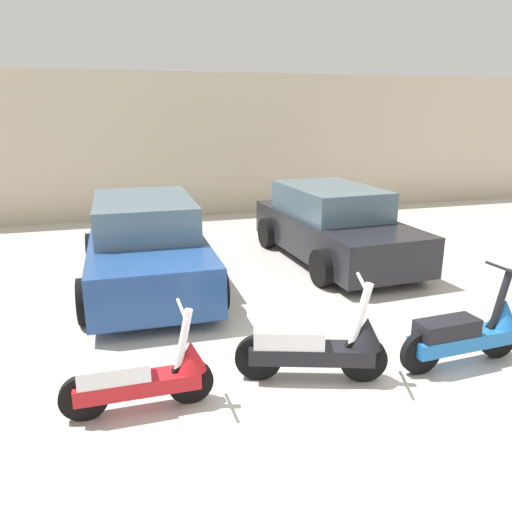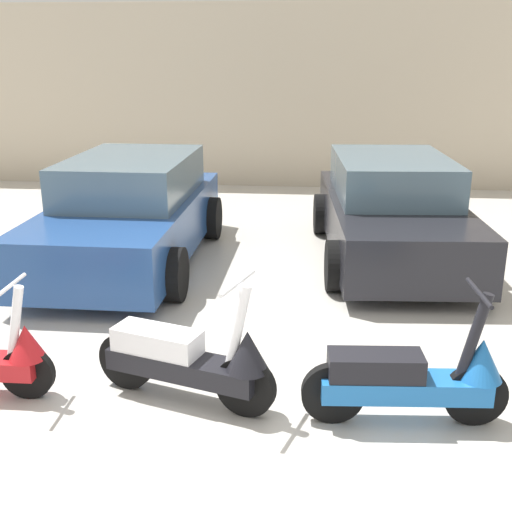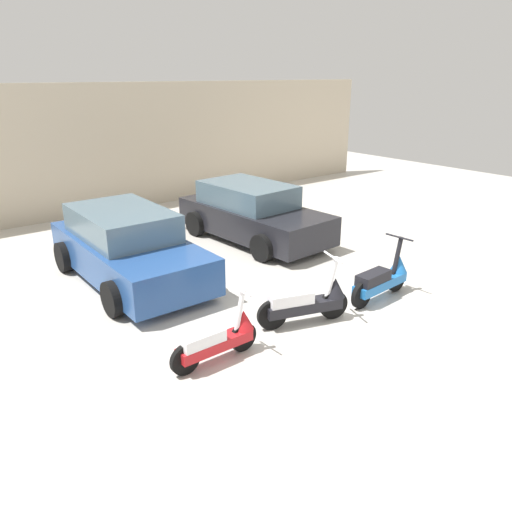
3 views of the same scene
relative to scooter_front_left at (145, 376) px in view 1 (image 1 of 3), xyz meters
The scene contains 7 objects.
ground_plane 2.06m from the scooter_front_left, 12.00° to the right, with size 28.00×28.00×0.00m, color beige.
wall_back 8.80m from the scooter_front_left, 76.75° to the left, with size 19.60×0.12×3.49m, color beige.
scooter_front_left is the anchor object (origin of this frame).
scooter_front_right 1.71m from the scooter_front_left, ahead, with size 1.48×0.74×1.07m.
scooter_front_center 3.37m from the scooter_front_left, ahead, with size 1.50×0.54×1.05m.
car_rear_left 3.46m from the scooter_front_left, 85.38° to the left, with size 1.94×3.96×1.34m.
car_rear_center 5.35m from the scooter_front_left, 47.36° to the left, with size 2.06×3.95×1.31m.
Camera 1 is at (-2.12, -3.70, 2.66)m, focal length 35.00 mm.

